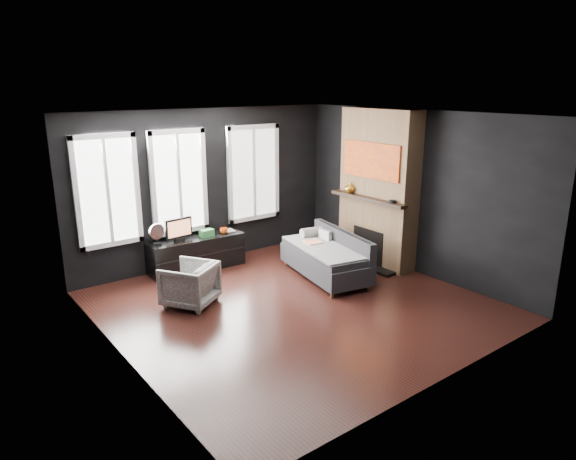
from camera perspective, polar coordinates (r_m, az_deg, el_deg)
floor at (r=7.52m, az=0.79°, el=-8.35°), size 5.00×5.00×0.00m
ceiling at (r=6.86m, az=0.88°, el=12.66°), size 5.00×5.00×0.00m
wall_back at (r=9.12m, az=-8.97°, el=4.74°), size 5.00×0.02×2.70m
wall_left at (r=5.92m, az=-18.56°, el=-2.07°), size 0.02×5.00×2.70m
wall_right at (r=8.80m, az=13.76°, el=4.07°), size 0.02×5.00×2.70m
windows at (r=8.74m, az=-11.77°, el=10.95°), size 4.00×0.16×1.76m
fireplace at (r=9.03m, az=10.01°, el=4.59°), size 0.70×1.62×2.70m
sofa at (r=8.47m, az=4.15°, el=-2.77°), size 1.22×1.91×0.76m
stripe_pillow at (r=8.80m, az=4.12°, el=-0.89°), size 0.08×0.28×0.28m
armchair at (r=7.55m, az=-10.88°, el=-5.71°), size 0.91×0.89×0.69m
media_console at (r=8.98m, az=-10.18°, el=-2.53°), size 1.67×0.58×0.57m
monitor at (r=8.69m, az=-12.05°, el=0.22°), size 0.50×0.15×0.44m
desk_fan at (r=8.56m, az=-14.38°, el=-0.43°), size 0.29×0.29×0.37m
mug at (r=9.01m, az=-7.16°, el=0.01°), size 0.15×0.13×0.14m
book at (r=9.14m, az=-7.04°, el=0.51°), size 0.16×0.04×0.22m
storage_box at (r=8.89m, az=-9.02°, el=-0.33°), size 0.24×0.16×0.12m
mantel_vase at (r=9.17m, az=6.87°, el=4.72°), size 0.23×0.23×0.19m
mantel_clock at (r=8.51m, az=11.54°, el=3.13°), size 0.15×0.15×0.04m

